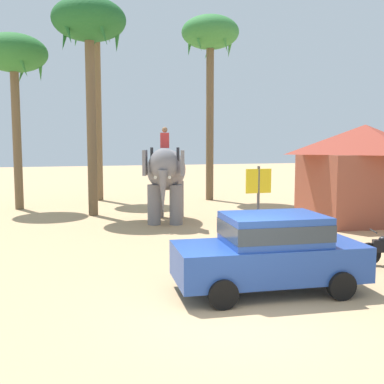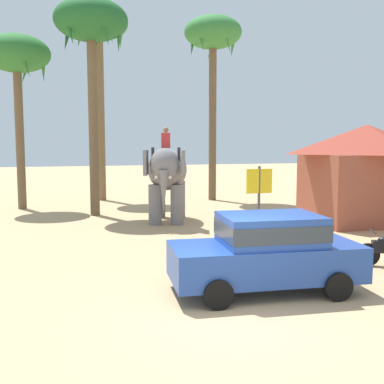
{
  "view_description": "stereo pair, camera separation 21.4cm",
  "coord_description": "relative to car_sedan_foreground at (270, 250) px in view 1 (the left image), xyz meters",
  "views": [
    {
      "loc": [
        -3.3,
        -7.5,
        3.22
      ],
      "look_at": [
        1.28,
        7.04,
        1.6
      ],
      "focal_mm": 42.55,
      "sensor_mm": 36.0,
      "label": 1
    },
    {
      "loc": [
        -3.1,
        -7.56,
        3.22
      ],
      "look_at": [
        1.28,
        7.04,
        1.6
      ],
      "focal_mm": 42.55,
      "sensor_mm": 36.0,
      "label": 2
    }
  ],
  "objects": [
    {
      "name": "ground_plane",
      "position": [
        -1.24,
        -1.24,
        -0.93
      ],
      "size": [
        120.0,
        120.0,
        0.0
      ],
      "primitive_type": "plane",
      "color": "tan"
    },
    {
      "name": "car_sedan_foreground",
      "position": [
        0.0,
        0.0,
        0.0
      ],
      "size": [
        4.24,
        2.17,
        1.7
      ],
      "color": "#23479E",
      "rests_on": "ground"
    },
    {
      "name": "elephant_with_mahout",
      "position": [
        0.04,
        9.37,
        1.06
      ],
      "size": [
        2.57,
        4.02,
        3.88
      ],
      "color": "slate",
      "rests_on": "ground"
    },
    {
      "name": "palm_tree_behind_elephant",
      "position": [
        4.25,
        15.79,
        8.05
      ],
      "size": [
        3.2,
        3.2,
        10.29
      ],
      "color": "brown",
      "rests_on": "ground"
    },
    {
      "name": "palm_tree_near_hut",
      "position": [
        -2.69,
        11.98,
        7.3
      ],
      "size": [
        3.2,
        3.2,
        9.47
      ],
      "color": "brown",
      "rests_on": "ground"
    },
    {
      "name": "palm_tree_left_of_road",
      "position": [
        -5.99,
        15.07,
        6.36
      ],
      "size": [
        3.2,
        3.2,
        8.44
      ],
      "color": "brown",
      "rests_on": "ground"
    },
    {
      "name": "palm_tree_far_back",
      "position": [
        -1.83,
        17.53,
        8.46
      ],
      "size": [
        3.2,
        3.2,
        10.75
      ],
      "color": "brown",
      "rests_on": "ground"
    },
    {
      "name": "roadside_hut",
      "position": [
        7.79,
        6.93,
        1.2
      ],
      "size": [
        5.39,
        4.67,
        4.0
      ],
      "color": "#994C38",
      "rests_on": "ground"
    },
    {
      "name": "signboard_yellow",
      "position": [
        2.85,
        6.51,
        0.76
      ],
      "size": [
        1.0,
        0.1,
        2.4
      ],
      "color": "#4C4C51",
      "rests_on": "ground"
    }
  ]
}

